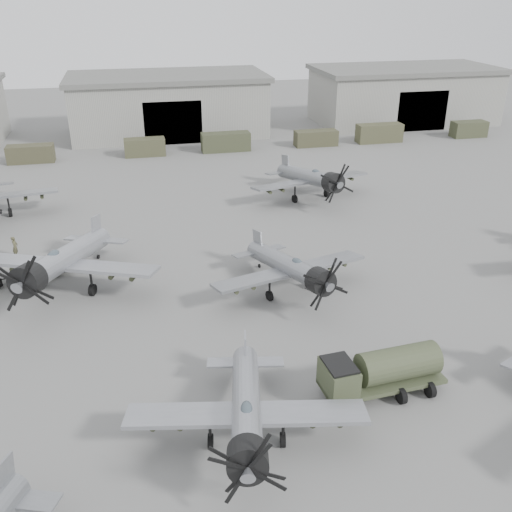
{
  "coord_description": "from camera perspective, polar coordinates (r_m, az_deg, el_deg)",
  "views": [
    {
      "loc": [
        -6.01,
        -25.49,
        20.59
      ],
      "look_at": [
        2.2,
        11.45,
        2.5
      ],
      "focal_mm": 40.0,
      "sensor_mm": 36.0,
      "label": 1
    }
  ],
  "objects": [
    {
      "name": "ground",
      "position": [
        33.31,
        0.6,
        -12.62
      ],
      "size": [
        220.0,
        220.0,
        0.0
      ],
      "primitive_type": "plane",
      "color": "#5E5D5B",
      "rests_on": "ground"
    },
    {
      "name": "support_truck_2",
      "position": [
        78.98,
        -21.6,
        9.49
      ],
      "size": [
        5.72,
        2.2,
        2.19
      ],
      "primitive_type": "cube",
      "color": "#3D3C28",
      "rests_on": "ground"
    },
    {
      "name": "support_truck_4",
      "position": [
        78.94,
        -3.04,
        11.33
      ],
      "size": [
        6.57,
        2.2,
        2.48
      ],
      "primitive_type": "cube",
      "color": "#383D28",
      "rests_on": "ground"
    },
    {
      "name": "support_truck_6",
      "position": [
        85.37,
        12.22,
        11.92
      ],
      "size": [
        6.54,
        2.2,
        2.58
      ],
      "primitive_type": "cube",
      "color": "#42422B",
      "rests_on": "ground"
    },
    {
      "name": "support_truck_5",
      "position": [
        82.0,
        6.01,
        11.64
      ],
      "size": [
        5.98,
        2.2,
        2.14
      ],
      "primitive_type": "cube",
      "color": "#3D3D28",
      "rests_on": "ground"
    },
    {
      "name": "aircraft_mid_1",
      "position": [
        43.24,
        -19.01,
        -0.58
      ],
      "size": [
        13.9,
        12.56,
        5.64
      ],
      "rotation": [
        0.0,
        0.0,
        -0.38
      ],
      "color": "#9B9EA4",
      "rests_on": "ground"
    },
    {
      "name": "hangar_right",
      "position": [
        99.24,
        14.52,
        15.37
      ],
      "size": [
        29.0,
        14.8,
        8.7
      ],
      "color": "gray",
      "rests_on": "ground"
    },
    {
      "name": "tug_trailer",
      "position": [
        46.96,
        -23.79,
        -2.03
      ],
      "size": [
        7.54,
        3.63,
        1.5
      ],
      "rotation": [
        0.0,
        0.0,
        0.31
      ],
      "color": "#3E422B",
      "rests_on": "ground"
    },
    {
      "name": "fuel_tanker",
      "position": [
        32.51,
        12.42,
        -11.04
      ],
      "size": [
        7.08,
        3.57,
        2.67
      ],
      "rotation": [
        0.0,
        0.0,
        0.08
      ],
      "color": "#3C442C",
      "rests_on": "ground"
    },
    {
      "name": "aircraft_far_1",
      "position": [
        59.99,
        5.65,
        7.74
      ],
      "size": [
        13.09,
        11.78,
        5.2
      ],
      "rotation": [
        0.0,
        0.0,
        0.24
      ],
      "color": "gray",
      "rests_on": "ground"
    },
    {
      "name": "aircraft_mid_2",
      "position": [
        40.93,
        3.67,
        -1.25
      ],
      "size": [
        11.97,
        10.77,
        4.77
      ],
      "rotation": [
        0.0,
        0.0,
        0.27
      ],
      "color": "gray",
      "rests_on": "ground"
    },
    {
      "name": "aircraft_near_1",
      "position": [
        28.11,
        -0.96,
        -15.47
      ],
      "size": [
        11.86,
        10.68,
        4.71
      ],
      "rotation": [
        0.0,
        0.0,
        -0.19
      ],
      "color": "#95989E",
      "rests_on": "ground"
    },
    {
      "name": "support_truck_7",
      "position": [
        92.15,
        20.51,
        11.8
      ],
      "size": [
        5.16,
        2.2,
        2.3
      ],
      "primitive_type": "cube",
      "color": "#3B3E28",
      "rests_on": "ground"
    },
    {
      "name": "hangar_center",
      "position": [
        89.15,
        -8.74,
        14.79
      ],
      "size": [
        29.0,
        14.8,
        8.7
      ],
      "color": "gray",
      "rests_on": "ground"
    },
    {
      "name": "ground_crew",
      "position": [
        51.26,
        -22.95,
        0.85
      ],
      "size": [
        0.54,
        0.73,
        1.83
      ],
      "primitive_type": "imported",
      "rotation": [
        0.0,
        0.0,
        1.4
      ],
      "color": "#48462F",
      "rests_on": "ground"
    },
    {
      "name": "support_truck_3",
      "position": [
        77.98,
        -11.06,
        10.64
      ],
      "size": [
        5.31,
        2.2,
        2.27
      ],
      "primitive_type": "cube",
      "color": "#40412A",
      "rests_on": "ground"
    }
  ]
}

